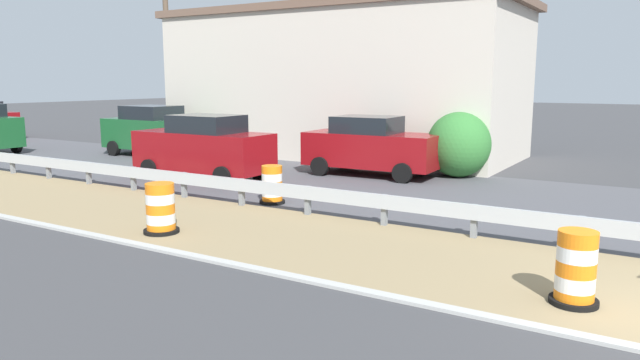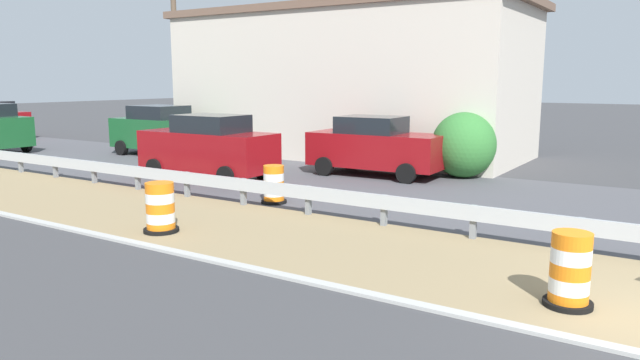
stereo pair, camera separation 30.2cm
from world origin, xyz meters
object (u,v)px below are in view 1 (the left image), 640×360
object	(u,v)px
utility_pole_mid	(168,62)
utility_pole_near	(487,39)
traffic_barrel_mid	(161,211)
car_distant_c	(155,131)
car_lead_far_lane	(204,147)
traffic_barrel_nearest	(576,271)
car_trailing_near_lane	(371,146)
traffic_barrel_close	(272,186)

from	to	relation	value
utility_pole_mid	utility_pole_near	bearing A→B (deg)	-86.15
traffic_barrel_mid	car_distant_c	distance (m)	13.44
traffic_barrel_mid	car_lead_far_lane	distance (m)	6.96
traffic_barrel_nearest	car_lead_far_lane	xyz separation A→B (m)	(5.46, 12.08, 0.55)
car_distant_c	car_trailing_near_lane	bearing A→B (deg)	0.99
traffic_barrel_close	car_distant_c	world-z (taller)	car_distant_c
traffic_barrel_nearest	traffic_barrel_mid	bearing A→B (deg)	91.61
car_distant_c	utility_pole_near	world-z (taller)	utility_pole_near
traffic_barrel_nearest	utility_pole_mid	bearing A→B (deg)	60.32
car_trailing_near_lane	car_lead_far_lane	distance (m)	5.56
car_distant_c	utility_pole_near	bearing A→B (deg)	13.16
traffic_barrel_close	car_lead_far_lane	world-z (taller)	car_lead_far_lane
traffic_barrel_nearest	traffic_barrel_close	distance (m)	8.61
traffic_barrel_nearest	utility_pole_mid	xyz separation A→B (m)	(10.85, 19.04, 3.52)
traffic_barrel_mid	car_distant_c	xyz separation A→B (m)	(9.11, 9.86, 0.58)
traffic_barrel_mid	utility_pole_mid	xyz separation A→B (m)	(11.08, 10.94, 3.53)
traffic_barrel_nearest	utility_pole_near	bearing A→B (deg)	22.09
car_distant_c	utility_pole_mid	distance (m)	3.70
car_trailing_near_lane	utility_pole_near	distance (m)	5.46
traffic_barrel_mid	utility_pole_mid	bearing A→B (deg)	44.63
car_trailing_near_lane	car_lead_far_lane	size ratio (longest dim) A/B	0.97
utility_pole_mid	car_trailing_near_lane	bearing A→B (deg)	-99.57
traffic_barrel_mid	car_trailing_near_lane	distance (m)	9.20
traffic_barrel_nearest	traffic_barrel_mid	world-z (taller)	traffic_barrel_nearest
traffic_barrel_close	utility_pole_mid	size ratio (longest dim) A/B	0.13
utility_pole_near	car_lead_far_lane	bearing A→B (deg)	131.08
car_trailing_near_lane	car_distant_c	bearing A→B (deg)	178.61
traffic_barrel_nearest	car_distant_c	world-z (taller)	car_distant_c
car_distant_c	car_lead_far_lane	bearing A→B (deg)	-29.52
car_lead_far_lane	utility_pole_near	distance (m)	10.29
traffic_barrel_nearest	car_trailing_near_lane	xyz separation A→B (m)	(8.95, 7.75, 0.51)
traffic_barrel_mid	car_lead_far_lane	world-z (taller)	car_lead_far_lane
car_trailing_near_lane	traffic_barrel_close	bearing A→B (deg)	-93.16
traffic_barrel_close	car_lead_far_lane	distance (m)	4.69
traffic_barrel_close	car_trailing_near_lane	size ratio (longest dim) A/B	0.22
car_lead_far_lane	utility_pole_near	xyz separation A→B (m)	(6.35, -7.28, 3.55)
car_lead_far_lane	car_trailing_near_lane	bearing A→B (deg)	-141.55
car_trailing_near_lane	utility_pole_near	xyz separation A→B (m)	(2.86, -2.96, 3.59)
traffic_barrel_mid	car_lead_far_lane	xyz separation A→B (m)	(5.69, 3.97, 0.57)
traffic_barrel_mid	utility_pole_mid	distance (m)	15.96
car_lead_far_lane	utility_pole_mid	world-z (taller)	utility_pole_mid
traffic_barrel_mid	car_distant_c	bearing A→B (deg)	47.27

